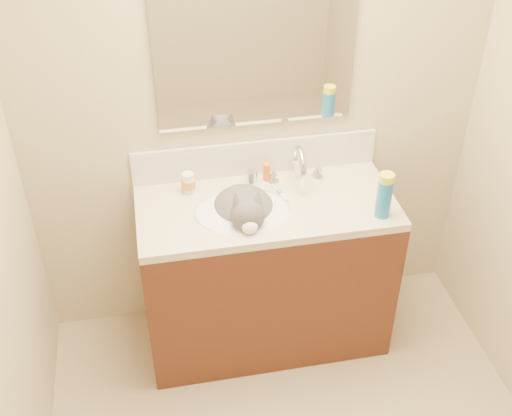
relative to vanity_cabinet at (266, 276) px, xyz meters
name	(u,v)px	position (x,y,z in m)	size (l,w,h in m)	color
room_shell	(339,224)	(0.00, -0.97, 1.08)	(2.24, 2.54, 2.52)	#BAAA8A
vanity_cabinet	(266,276)	(0.00, 0.00, 0.00)	(1.20, 0.55, 0.82)	#482113
counter_slab	(267,207)	(0.00, 0.00, 0.43)	(1.20, 0.55, 0.04)	beige
basin	(242,223)	(-0.12, -0.03, 0.38)	(0.45, 0.36, 0.14)	white
faucet	(298,168)	(0.18, 0.14, 0.54)	(0.28, 0.20, 0.21)	silver
cat	(245,213)	(-0.11, -0.01, 0.42)	(0.34, 0.43, 0.33)	#4A484A
backsplash	(256,158)	(0.00, 0.26, 0.54)	(1.20, 0.02, 0.18)	silver
mirror	(256,41)	(0.00, 0.26, 1.13)	(0.90, 0.02, 0.80)	white
pill_bottle	(188,183)	(-0.34, 0.16, 0.50)	(0.06, 0.06, 0.10)	white
pill_label	(188,184)	(-0.34, 0.16, 0.50)	(0.07, 0.07, 0.04)	orange
silver_jar	(252,177)	(-0.03, 0.19, 0.48)	(0.05, 0.05, 0.06)	#B7B7BC
amber_bottle	(267,172)	(0.04, 0.19, 0.49)	(0.04, 0.04, 0.09)	#D45E18
toothbrush	(279,192)	(0.08, 0.07, 0.46)	(0.02, 0.14, 0.01)	white
toothbrush_head	(279,192)	(0.08, 0.07, 0.46)	(0.02, 0.03, 0.02)	#6788DC
spray_can	(384,199)	(0.49, -0.18, 0.54)	(0.07, 0.07, 0.18)	#1A70BA
spray_cap	(387,178)	(0.49, -0.18, 0.65)	(0.07, 0.07, 0.04)	yellow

